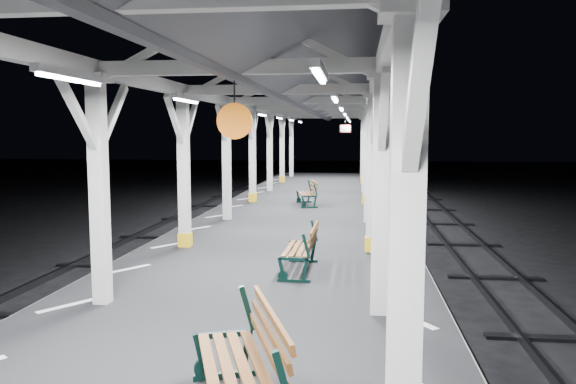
# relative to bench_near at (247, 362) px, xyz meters

# --- Properties ---
(ground) EXTENTS (120.00, 120.00, 0.00)m
(ground) POSITION_rel_bench_near_xyz_m (-0.76, 5.05, -1.52)
(ground) COLOR black
(ground) RESTS_ON ground
(platform) EXTENTS (6.00, 50.00, 1.00)m
(platform) POSITION_rel_bench_near_xyz_m (-0.76, 5.05, -1.02)
(platform) COLOR black
(platform) RESTS_ON ground
(hazard_stripes_left) EXTENTS (1.00, 48.00, 0.01)m
(hazard_stripes_left) POSITION_rel_bench_near_xyz_m (-3.21, 5.05, -0.51)
(hazard_stripes_left) COLOR silver
(hazard_stripes_left) RESTS_ON platform
(hazard_stripes_right) EXTENTS (1.00, 48.00, 0.01)m
(hazard_stripes_right) POSITION_rel_bench_near_xyz_m (1.69, 5.05, -0.51)
(hazard_stripes_right) COLOR silver
(hazard_stripes_right) RESTS_ON platform
(track_left) EXTENTS (2.20, 60.00, 0.16)m
(track_left) POSITION_rel_bench_near_xyz_m (-5.76, 5.05, -1.44)
(track_left) COLOR #2D2D33
(track_left) RESTS_ON ground
(track_right) EXTENTS (2.20, 60.00, 0.16)m
(track_right) POSITION_rel_bench_near_xyz_m (4.24, 5.05, -1.44)
(track_right) COLOR #2D2D33
(track_right) RESTS_ON ground
(canopy) EXTENTS (5.40, 49.00, 4.65)m
(canopy) POSITION_rel_bench_near_xyz_m (-0.76, 5.04, 3.04)
(canopy) COLOR beige
(canopy) RESTS_ON platform
(bench_near) EXTENTS (1.21, 1.90, 0.97)m
(bench_near) POSITION_rel_bench_near_xyz_m (0.00, 0.00, 0.00)
(bench_near) COLOR black
(bench_near) RESTS_ON platform
(bench_mid) EXTENTS (0.60, 1.55, 0.84)m
(bench_mid) POSITION_rel_bench_near_xyz_m (0.00, 5.25, -0.07)
(bench_mid) COLOR black
(bench_mid) RESTS_ON platform
(bench_far) EXTENTS (0.88, 1.61, 0.83)m
(bench_far) POSITION_rel_bench_near_xyz_m (-0.69, 14.47, -0.07)
(bench_far) COLOR black
(bench_far) RESTS_ON platform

